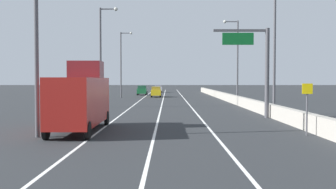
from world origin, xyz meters
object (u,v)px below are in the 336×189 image
at_px(lamp_post_left_near, 41,20).
at_px(lamp_post_left_mid, 103,51).
at_px(car_green_1, 143,90).
at_px(lamp_post_right_second, 273,43).
at_px(lamp_post_left_far, 123,61).
at_px(car_silver_2, 159,89).
at_px(car_yellow_0, 157,92).
at_px(lamp_post_right_third, 237,56).
at_px(box_truck, 82,99).
at_px(overhead_sign_gantry, 259,61).
at_px(speed_advisory_sign, 308,105).

height_order(lamp_post_left_near, lamp_post_left_mid, same).
relative_size(lamp_post_left_mid, car_green_1, 2.79).
xyz_separation_m(lamp_post_right_second, lamp_post_left_far, (-17.39, 34.15, 0.00)).
bearing_deg(car_silver_2, car_yellow_0, -89.42).
height_order(lamp_post_right_third, car_yellow_0, lamp_post_right_third).
relative_size(lamp_post_left_near, box_truck, 1.37).
height_order(lamp_post_left_mid, lamp_post_left_far, same).
xyz_separation_m(lamp_post_right_second, car_green_1, (-14.69, 46.60, -5.54)).
xyz_separation_m(car_green_1, car_silver_2, (2.87, 16.98, -0.05)).
distance_m(lamp_post_left_near, car_yellow_0, 51.82).
bearing_deg(car_yellow_0, overhead_sign_gantry, -76.35).
bearing_deg(car_yellow_0, car_green_1, 108.42).
height_order(overhead_sign_gantry, lamp_post_right_third, lamp_post_right_third).
relative_size(car_yellow_0, car_silver_2, 1.12).
height_order(overhead_sign_gantry, lamp_post_left_mid, lamp_post_left_mid).
bearing_deg(speed_advisory_sign, lamp_post_left_mid, 123.49).
bearing_deg(lamp_post_right_third, lamp_post_right_second, -90.35).
distance_m(lamp_post_left_near, car_green_1, 60.98).
bearing_deg(lamp_post_right_second, car_yellow_0, 107.26).
xyz_separation_m(overhead_sign_gantry, lamp_post_left_far, (-15.55, 36.96, 1.79)).
relative_size(lamp_post_right_third, box_truck, 1.37).
distance_m(lamp_post_right_second, lamp_post_left_near, 21.67).
bearing_deg(lamp_post_left_far, overhead_sign_gantry, -67.18).
bearing_deg(lamp_post_left_near, lamp_post_left_mid, 91.13).
relative_size(overhead_sign_gantry, box_truck, 0.89).
bearing_deg(lamp_post_right_second, overhead_sign_gantry, -123.20).
bearing_deg(car_yellow_0, lamp_post_right_third, -55.64).
bearing_deg(car_green_1, lamp_post_left_near, -91.66).
height_order(car_yellow_0, car_green_1, car_green_1).
relative_size(car_green_1, box_truck, 0.49).
relative_size(lamp_post_left_near, car_yellow_0, 2.51).
bearing_deg(box_truck, overhead_sign_gantry, 33.68).
relative_size(overhead_sign_gantry, lamp_post_right_second, 0.65).
bearing_deg(lamp_post_left_far, lamp_post_right_second, -63.01).
xyz_separation_m(speed_advisory_sign, lamp_post_left_mid, (-15.52, 23.46, 4.76)).
height_order(car_yellow_0, box_truck, box_truck).
distance_m(lamp_post_left_mid, lamp_post_left_far, 24.13).
relative_size(lamp_post_left_far, car_silver_2, 2.80).
bearing_deg(lamp_post_left_near, overhead_sign_gantry, 37.69).
bearing_deg(speed_advisory_sign, lamp_post_right_third, 87.40).
bearing_deg(overhead_sign_gantry, box_truck, -146.32).
height_order(lamp_post_right_third, lamp_post_left_far, same).
bearing_deg(lamp_post_right_third, lamp_post_left_far, 141.29).
bearing_deg(lamp_post_right_third, lamp_post_left_near, -115.85).
bearing_deg(lamp_post_right_third, car_green_1, 119.21).
bearing_deg(lamp_post_left_mid, car_yellow_0, 78.82).
xyz_separation_m(speed_advisory_sign, car_silver_2, (-10.42, 77.02, -0.83)).
xyz_separation_m(lamp_post_right_second, box_truck, (-14.82, -11.47, -4.48)).
distance_m(speed_advisory_sign, box_truck, 13.56).
xyz_separation_m(speed_advisory_sign, car_green_1, (-13.29, 60.04, -0.78)).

